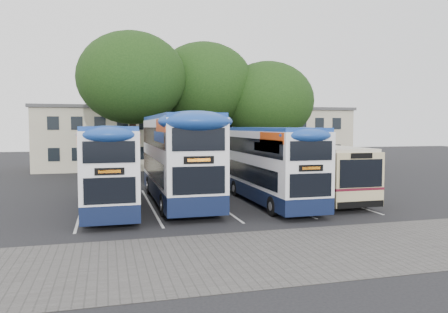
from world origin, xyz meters
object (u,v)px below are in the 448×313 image
at_px(bus_dd_left, 109,164).
at_px(bus_dd_right, 269,162).
at_px(tree_mid, 204,85).
at_px(bus_dd_mid, 177,155).
at_px(bus_single, 311,168).
at_px(tree_left, 132,78).
at_px(lamp_post, 277,117).
at_px(tree_right, 267,101).

relative_size(bus_dd_left, bus_dd_right, 1.02).
bearing_deg(tree_mid, bus_dd_left, -119.83).
relative_size(bus_dd_mid, bus_single, 1.11).
relative_size(tree_left, bus_single, 1.10).
bearing_deg(bus_dd_right, bus_dd_left, 176.45).
xyz_separation_m(lamp_post, bus_dd_left, (-15.37, -15.49, -2.76)).
xyz_separation_m(tree_mid, bus_dd_mid, (-4.41, -12.96, -5.09)).
height_order(tree_right, bus_dd_right, tree_right).
xyz_separation_m(tree_right, bus_dd_mid, (-9.88, -12.07, -3.75)).
distance_m(tree_left, tree_right, 11.88).
relative_size(tree_left, tree_mid, 1.01).
xyz_separation_m(tree_right, bus_dd_left, (-13.58, -13.25, -4.08)).
relative_size(tree_left, bus_dd_mid, 0.99).
bearing_deg(tree_right, bus_dd_right, -110.25).
bearing_deg(bus_dd_left, bus_dd_mid, 17.63).
bearing_deg(tree_left, tree_mid, 21.48).
bearing_deg(bus_single, bus_dd_right, -156.94).
bearing_deg(tree_right, tree_left, -172.42).
bearing_deg(bus_single, tree_mid, 104.99).
xyz_separation_m(lamp_post, bus_dd_right, (-6.88, -16.01, -2.79)).
xyz_separation_m(tree_mid, tree_right, (5.47, -0.89, -1.33)).
distance_m(lamp_post, bus_dd_left, 21.99).
relative_size(tree_mid, tree_right, 1.16).
bearing_deg(bus_dd_right, tree_left, 118.39).
relative_size(bus_dd_right, bus_single, 0.96).
xyz_separation_m(lamp_post, bus_dd_mid, (-11.67, -14.31, -2.43)).
xyz_separation_m(bus_dd_left, bus_dd_right, (8.50, -0.53, -0.04)).
bearing_deg(bus_dd_mid, bus_dd_right, -19.54).
bearing_deg(bus_dd_mid, lamp_post, 50.80).
height_order(bus_dd_right, bus_single, bus_dd_right).
relative_size(lamp_post, bus_dd_mid, 0.78).
xyz_separation_m(tree_left, tree_mid, (6.22, 2.45, -0.16)).
bearing_deg(lamp_post, bus_dd_left, -134.79).
bearing_deg(bus_dd_left, bus_dd_right, -3.55).
height_order(tree_right, bus_single, tree_right).
distance_m(tree_left, bus_dd_left, 13.09).
distance_m(tree_left, bus_single, 15.86).
relative_size(tree_left, bus_dd_left, 1.13).
relative_size(tree_left, bus_dd_right, 1.15).
bearing_deg(tree_left, tree_right, 7.58).
relative_size(tree_right, bus_dd_left, 0.97).
bearing_deg(tree_right, bus_dd_left, -135.70).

